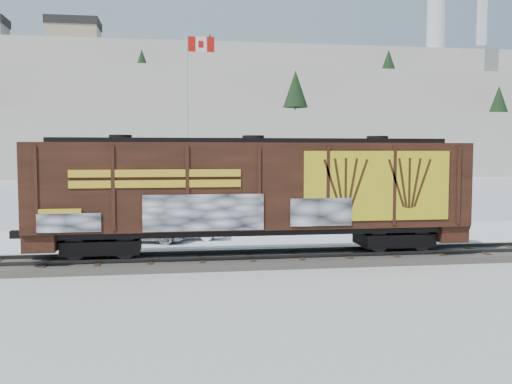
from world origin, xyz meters
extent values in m
plane|color=white|center=(0.00, 0.00, 0.00)|extent=(500.00, 500.00, 0.00)
cube|color=#59544C|center=(0.00, 0.00, 0.14)|extent=(50.00, 3.40, 0.28)
cube|color=#33302D|center=(0.00, -0.72, 0.35)|extent=(50.00, 0.10, 0.15)
cube|color=#33302D|center=(0.00, 0.72, 0.35)|extent=(50.00, 0.10, 0.15)
cube|color=white|center=(0.00, 7.50, 0.01)|extent=(40.00, 8.00, 0.03)
cube|color=white|center=(0.00, 95.00, 6.00)|extent=(360.00, 40.00, 12.00)
cube|color=white|center=(0.00, 125.00, 12.00)|extent=(360.00, 40.00, 24.00)
cube|color=white|center=(0.00, 160.00, 17.50)|extent=(360.00, 50.00, 35.00)
cone|color=black|center=(22.00, 90.00, 17.31)|extent=(5.04, 5.04, 7.38)
cone|color=black|center=(70.00, 96.00, 16.43)|extent=(4.20, 4.20, 6.15)
cone|color=black|center=(-10.00, 128.00, 28.13)|extent=(3.92, 3.92, 5.74)
cone|color=black|center=(55.00, 124.00, 28.72)|extent=(4.48, 4.48, 6.56)
cone|color=black|center=(10.00, 162.00, 39.43)|extent=(4.20, 4.20, 6.15)
cube|color=tan|center=(-32.00, 162.00, 39.00)|extent=(15.00, 12.00, 8.00)
cube|color=black|center=(-32.00, 162.00, 44.20)|extent=(15.75, 12.60, 2.40)
cube|color=black|center=(-5.93, 0.00, 0.88)|extent=(3.00, 2.00, 0.90)
cube|color=black|center=(6.28, 0.00, 0.88)|extent=(3.00, 2.00, 0.90)
cylinder|color=black|center=(-6.88, -0.78, 0.88)|extent=(0.90, 0.12, 0.90)
cube|color=black|center=(0.17, 0.00, 1.41)|extent=(17.75, 2.40, 0.25)
cube|color=#3C1B10|center=(0.17, 0.00, 3.24)|extent=(17.75, 3.00, 3.43)
cube|color=black|center=(0.17, 0.00, 5.06)|extent=(16.33, 0.90, 0.20)
cube|color=gold|center=(4.96, -1.54, 3.24)|extent=(6.03, 0.03, 2.78)
cube|color=gold|center=(-3.73, -1.54, 3.59)|extent=(6.39, 0.02, 0.70)
cube|color=white|center=(-1.96, -1.55, 2.28)|extent=(4.61, 0.03, 1.40)
cylinder|color=silver|center=(-2.04, 15.33, 0.10)|extent=(0.90, 0.90, 0.20)
cylinder|color=silver|center=(-2.04, 15.33, 6.22)|extent=(0.14, 0.14, 12.44)
cube|color=#B9110B|center=(-1.69, 15.33, 11.74)|extent=(0.50, 0.07, 1.00)
cube|color=white|center=(-1.09, 15.33, 11.74)|extent=(0.70, 0.09, 1.00)
cube|color=#B9110B|center=(-0.44, 15.33, 11.74)|extent=(0.50, 0.07, 1.00)
imported|color=silver|center=(-4.79, 6.16, 0.89)|extent=(5.38, 3.30, 1.71)
imported|color=white|center=(-2.54, 6.54, 0.73)|extent=(4.39, 1.95, 1.40)
imported|color=black|center=(10.56, 7.87, 0.79)|extent=(5.35, 2.38, 1.53)
camera|label=1|loc=(-3.24, -23.21, 4.58)|focal=40.00mm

